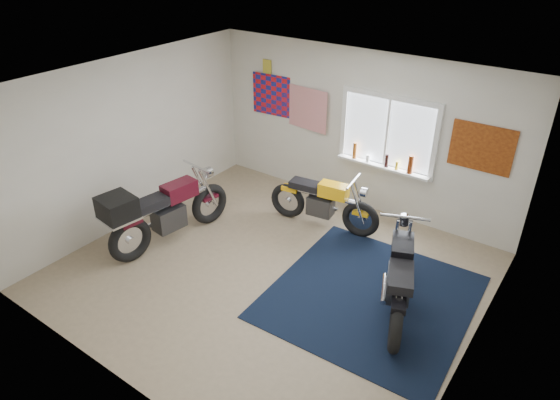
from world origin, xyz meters
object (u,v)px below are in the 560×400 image
Objects in this scene: black_chrome_bike at (399,278)px; maroon_tourer at (161,212)px; navy_rug at (371,297)px; yellow_triumph at (323,203)px.

black_chrome_bike is 0.91× the size of maroon_tourer.
navy_rug is 1.37× the size of yellow_triumph.
maroon_tourer is at bearing -140.09° from yellow_triumph.
navy_rug is 1.93m from yellow_triumph.
yellow_triumph is 2.55m from maroon_tourer.
yellow_triumph is 2.16m from black_chrome_bike.
navy_rug is 0.58m from black_chrome_bike.
navy_rug is 1.31× the size of black_chrome_bike.
yellow_triumph is 0.96× the size of black_chrome_bike.
black_chrome_bike is at bearing 0.89° from navy_rug.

